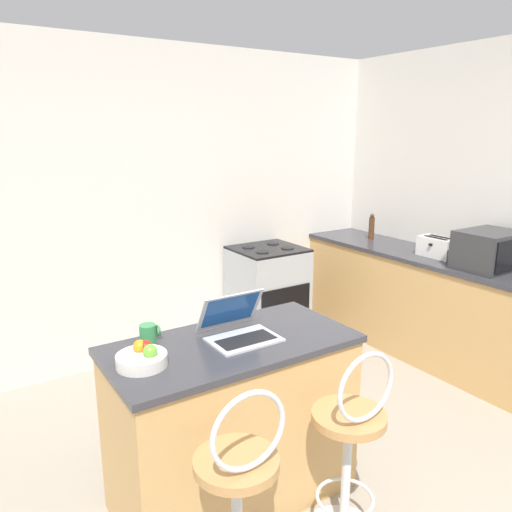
{
  "coord_description": "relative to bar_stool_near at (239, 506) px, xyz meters",
  "views": [
    {
      "loc": [
        -1.49,
        -1.22,
        1.91
      ],
      "look_at": [
        0.48,
        1.83,
        0.99
      ],
      "focal_mm": 35.0,
      "sensor_mm": 36.0,
      "label": 1
    }
  ],
  "objects": [
    {
      "name": "breakfast_bar",
      "position": [
        0.3,
        0.55,
        -0.02
      ],
      "size": [
        1.24,
        0.62,
        0.89
      ],
      "color": "tan",
      "rests_on": "ground_plane"
    },
    {
      "name": "microwave",
      "position": [
        2.6,
        0.67,
        0.57
      ],
      "size": [
        0.46,
        0.37,
        0.29
      ],
      "color": "#2D2D30",
      "rests_on": "counter_right"
    },
    {
      "name": "bar_stool_far",
      "position": [
        0.59,
        0.0,
        0.0
      ],
      "size": [
        0.4,
        0.4,
        1.01
      ],
      "color": "silver",
      "rests_on": "ground_plane"
    },
    {
      "name": "mug_green",
      "position": [
        -0.05,
        0.78,
        0.47
      ],
      "size": [
        0.1,
        0.08,
        0.09
      ],
      "color": "#338447",
      "rests_on": "breakfast_bar"
    },
    {
      "name": "laptop",
      "position": [
        0.35,
        0.59,
        0.48
      ],
      "size": [
        0.34,
        0.32,
        0.22
      ],
      "color": "#B7BABF",
      "rests_on": "breakfast_bar"
    },
    {
      "name": "toaster",
      "position": [
        2.59,
        1.12,
        0.5
      ],
      "size": [
        0.18,
        0.31,
        0.17
      ],
      "color": "silver",
      "rests_on": "counter_right"
    },
    {
      "name": "bar_stool_near",
      "position": [
        0.0,
        0.0,
        0.0
      ],
      "size": [
        0.4,
        0.4,
        1.01
      ],
      "color": "silver",
      "rests_on": "ground_plane"
    },
    {
      "name": "counter_right",
      "position": [
        2.6,
        0.87,
        -0.02
      ],
      "size": [
        0.59,
        3.19,
        0.89
      ],
      "color": "tan",
      "rests_on": "ground_plane"
    },
    {
      "name": "fruit_bowl",
      "position": [
        -0.17,
        0.55,
        0.46
      ],
      "size": [
        0.23,
        0.23,
        0.11
      ],
      "color": "silver",
      "rests_on": "breakfast_bar"
    },
    {
      "name": "pepper_mill",
      "position": [
        2.65,
        1.92,
        0.54
      ],
      "size": [
        0.05,
        0.05,
        0.25
      ],
      "color": "#4C2D19",
      "rests_on": "counter_right"
    },
    {
      "name": "stove_range",
      "position": [
        1.59,
        2.15,
        -0.02
      ],
      "size": [
        0.6,
        0.57,
        0.9
      ],
      "color": "#9EA3A8",
      "rests_on": "ground_plane"
    },
    {
      "name": "wall_back",
      "position": [
        0.64,
        2.48,
        0.83
      ],
      "size": [
        12.0,
        0.06,
        2.6
      ],
      "color": "silver",
      "rests_on": "ground_plane"
    }
  ]
}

